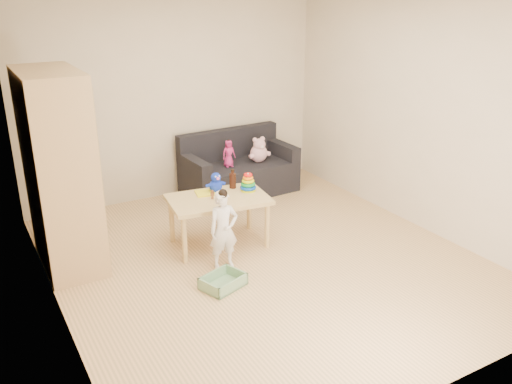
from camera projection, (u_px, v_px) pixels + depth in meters
room at (265, 137)px, 5.10m from camera, size 4.50×4.50×4.50m
wardrobe at (60, 171)px, 5.19m from camera, size 0.54×1.07×1.93m
sofa at (240, 178)px, 7.27m from camera, size 1.52×0.81×0.42m
play_table at (219, 221)px, 5.80m from camera, size 1.11×0.78×0.54m
storage_bin at (223, 281)px, 5.04m from camera, size 0.46×0.40×0.12m
toddler at (224, 231)px, 5.29m from camera, size 0.31×0.22×0.78m
pink_bear at (259, 151)px, 7.22m from camera, size 0.26×0.23×0.29m
doll at (229, 154)px, 7.02m from camera, size 0.18×0.12×0.35m
ring_stacker at (248, 184)px, 5.86m from camera, size 0.18×0.18×0.20m
brown_bottle at (233, 180)px, 5.94m from camera, size 0.07×0.07×0.22m
blue_plush at (216, 182)px, 5.82m from camera, size 0.23×0.21×0.22m
wooden_figure at (212, 194)px, 5.64m from camera, size 0.05×0.05×0.10m
yellow_book at (205, 193)px, 5.80m from camera, size 0.24×0.24×0.02m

